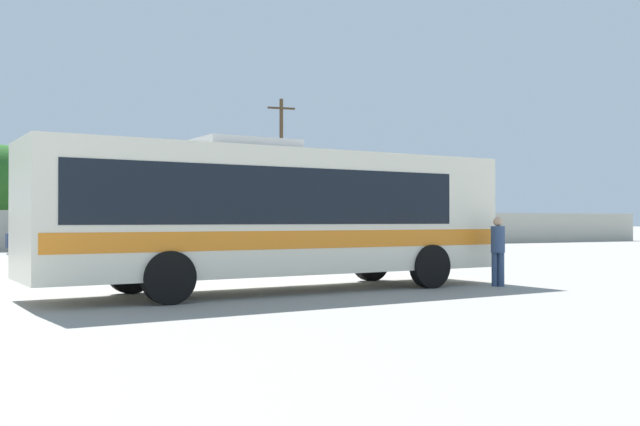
# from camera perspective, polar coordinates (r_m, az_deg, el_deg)

# --- Properties ---
(ground_plane) EXTENTS (300.00, 300.00, 0.00)m
(ground_plane) POSITION_cam_1_polar(r_m,az_deg,el_deg) (26.98, -9.29, -4.03)
(ground_plane) COLOR gray
(perimeter_wall) EXTENTS (80.00, 0.30, 2.16)m
(perimeter_wall) POSITION_cam_1_polar(r_m,az_deg,el_deg) (42.08, -15.30, -1.31)
(perimeter_wall) COLOR #B2AD9E
(perimeter_wall) RESTS_ON ground_plane
(coach_bus_cream_orange) EXTENTS (11.44, 3.68, 3.44)m
(coach_bus_cream_orange) POSITION_cam_1_polar(r_m,az_deg,el_deg) (16.64, -3.63, 0.15)
(coach_bus_cream_orange) COLOR silver
(coach_bus_cream_orange) RESTS_ON ground_plane
(attendant_by_bus_door) EXTENTS (0.49, 0.49, 1.71)m
(attendant_by_bus_door) POSITION_cam_1_polar(r_m,az_deg,el_deg) (18.41, 13.80, -2.62)
(attendant_by_bus_door) COLOR #33476B
(attendant_by_bus_door) RESTS_ON ground_plane
(parked_car_third_dark_blue) EXTENTS (4.37, 2.03, 1.54)m
(parked_car_third_dark_blue) POSITION_cam_1_polar(r_m,az_deg,el_deg) (38.10, -20.25, -1.77)
(parked_car_third_dark_blue) COLOR navy
(parked_car_third_dark_blue) RESTS_ON ground_plane
(parked_car_rightmost_black) EXTENTS (4.17, 2.19, 1.44)m
(parked_car_rightmost_black) POSITION_cam_1_polar(r_m,az_deg,el_deg) (38.71, -11.63, -1.84)
(parked_car_rightmost_black) COLOR black
(parked_car_rightmost_black) RESTS_ON ground_plane
(utility_pole_near) EXTENTS (1.80, 0.39, 9.47)m
(utility_pole_near) POSITION_cam_1_polar(r_m,az_deg,el_deg) (46.89, -3.06, 3.45)
(utility_pole_near) COLOR #4C3823
(utility_pole_near) RESTS_ON ground_plane
(roadside_tree_midleft) EXTENTS (4.84, 4.84, 6.07)m
(roadside_tree_midleft) POSITION_cam_1_polar(r_m,az_deg,el_deg) (46.43, -23.85, 2.40)
(roadside_tree_midleft) COLOR brown
(roadside_tree_midleft) RESTS_ON ground_plane
(roadside_tree_midright) EXTENTS (4.24, 4.24, 6.32)m
(roadside_tree_midright) POSITION_cam_1_polar(r_m,az_deg,el_deg) (46.72, -20.55, 2.98)
(roadside_tree_midright) COLOR brown
(roadside_tree_midright) RESTS_ON ground_plane
(roadside_tree_right) EXTENTS (5.65, 5.65, 7.15)m
(roadside_tree_right) POSITION_cam_1_polar(r_m,az_deg,el_deg) (48.71, -5.36, 3.09)
(roadside_tree_right) COLOR brown
(roadside_tree_right) RESTS_ON ground_plane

